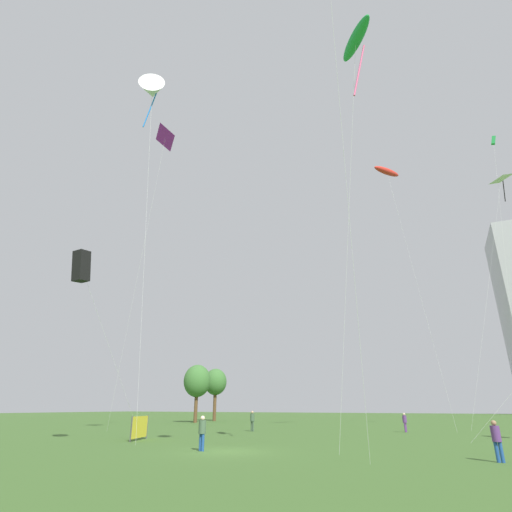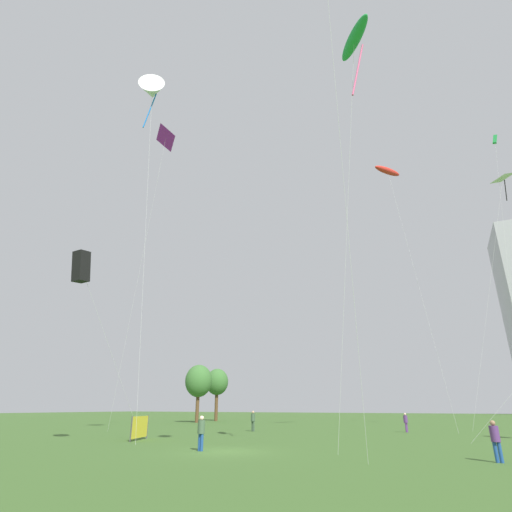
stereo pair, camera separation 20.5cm
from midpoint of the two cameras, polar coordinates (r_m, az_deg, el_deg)
ground at (r=22.59m, az=-4.44°, el=-25.94°), size 280.00×280.00×0.00m
person_standing_0 at (r=22.83m, az=-7.51°, el=-23.34°), size 0.37×0.37×1.68m
person_standing_1 at (r=40.27m, az=-0.27°, el=-22.18°), size 0.39×0.39×1.76m
person_standing_2 at (r=41.00m, az=20.62°, el=-21.07°), size 0.36×0.36×1.61m
person_standing_3 at (r=20.65m, az=31.11°, el=-21.24°), size 0.35×0.35×1.59m
kite_flying_1 at (r=26.36m, az=14.03°, el=27.61°), size 4.65×4.32×22.03m
kite_flying_2 at (r=57.46m, az=30.92°, el=13.66°), size 3.96×2.67×32.68m
kite_flying_4 at (r=28.29m, az=-23.37°, el=-1.40°), size 0.87×8.06×11.67m
kite_flying_5 at (r=38.94m, az=-14.37°, el=21.81°), size 3.78×2.86×29.24m
kite_flying_6 at (r=45.58m, az=-12.58°, el=15.81°), size 7.02×3.63×29.72m
kite_flying_7 at (r=54.35m, az=31.69°, el=9.09°), size 8.64×3.88×26.99m
kite_flying_8 at (r=47.34m, az=18.30°, el=11.36°), size 4.07×4.92×27.21m
park_tree_0 at (r=62.43m, az=-8.05°, el=-17.18°), size 3.91×3.91×7.98m
park_tree_2 at (r=69.29m, az=-5.46°, el=-17.42°), size 3.63×3.63×8.03m
event_banner at (r=30.81m, az=-15.97°, el=-22.30°), size 1.25×2.93×1.56m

